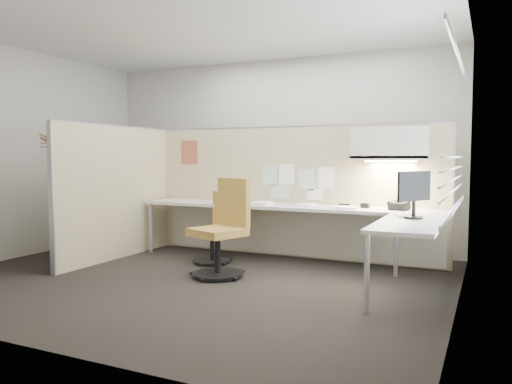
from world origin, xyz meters
The scene contains 26 objects.
floor centered at (0.00, 0.00, -0.01)m, with size 5.50×4.50×0.01m, color black.
ceiling centered at (0.00, 0.00, 2.80)m, with size 5.50×4.50×0.01m, color white.
wall_back centered at (0.00, 2.25, 1.40)m, with size 5.50×0.02×2.80m, color beige.
wall_front centered at (0.00, -2.25, 1.40)m, with size 5.50×0.02×2.80m, color beige.
wall_left centered at (-2.75, 0.00, 1.40)m, with size 0.02×4.50×2.80m, color beige.
wall_right centered at (2.75, 0.00, 1.40)m, with size 0.02×4.50×2.80m, color beige.
window_pane centered at (2.73, 0.00, 1.55)m, with size 0.01×2.80×1.30m, color #909CA7.
partition_back centered at (0.55, 1.60, 0.88)m, with size 4.10×0.06×1.75m, color #C2B386.
partition_left centered at (-1.50, 0.50, 0.88)m, with size 0.06×2.20×1.75m, color #C2B386.
desk centered at (0.93, 1.13, 0.60)m, with size 4.00×2.07×0.73m.
overhead_bin centered at (1.90, 1.39, 1.51)m, with size 0.90×0.36×0.38m, color beige.
task_light_strip centered at (1.90, 1.39, 1.30)m, with size 0.60×0.06×0.02m, color #FFEABF.
pinned_papers centered at (0.63, 1.57, 1.03)m, with size 1.01×0.00×0.47m.
poster centered at (-1.05, 1.57, 1.42)m, with size 0.28×0.00×0.35m, color #DC4A1B.
chair_left centered at (-0.17, 0.81, 0.42)m, with size 0.54×0.55×0.89m.
chair_right centered at (0.26, 0.22, 0.51)m, with size 0.66×0.67×1.09m.
monitor centered at (2.30, 0.51, 1.01)m, with size 0.27×0.39×0.47m.
phone centered at (2.03, 1.28, 0.78)m, with size 0.26×0.24×0.12m.
stapler centered at (1.38, 1.28, 0.76)m, with size 0.14×0.04×0.05m, color black.
tape_dispenser centered at (1.62, 1.34, 0.76)m, with size 0.10×0.06×0.06m, color black.
coat_hook centered at (-1.58, -0.47, 1.43)m, with size 0.18×0.41×1.26m.
paper_stack_0 centered at (-0.34, 1.27, 0.74)m, with size 0.23×0.30×0.02m, color white.
paper_stack_1 centered at (0.32, 1.16, 0.75)m, with size 0.23×0.30×0.04m, color white.
paper_stack_2 centered at (0.86, 1.35, 0.74)m, with size 0.23×0.30×0.02m, color white.
paper_stack_3 centered at (1.42, 1.16, 0.75)m, with size 0.23×0.30×0.03m, color white.
paper_stack_4 centered at (2.21, 0.68, 0.74)m, with size 0.23×0.30×0.02m, color white.
Camera 1 is at (3.00, -4.69, 1.35)m, focal length 35.00 mm.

